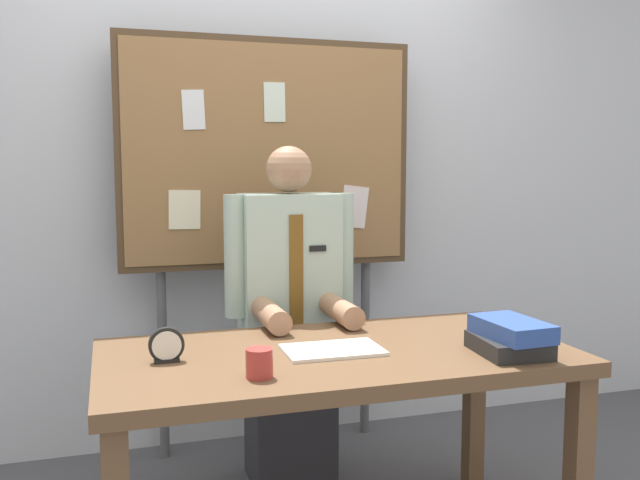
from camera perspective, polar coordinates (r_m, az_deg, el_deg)
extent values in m
cube|color=silver|center=(3.38, -5.09, 6.22)|extent=(6.40, 0.08, 2.70)
cube|color=brown|center=(2.32, 1.38, -9.72)|extent=(1.56, 0.78, 0.05)
cube|color=brown|center=(2.50, 20.69, -17.92)|extent=(0.07, 0.07, 0.69)
cube|color=brown|center=(2.65, -16.71, -16.38)|extent=(0.07, 0.07, 0.69)
cube|color=brown|center=(3.01, 12.69, -13.45)|extent=(0.07, 0.07, 0.69)
cube|color=#2D2D33|center=(3.05, -2.52, -15.54)|extent=(0.34, 0.30, 0.44)
cube|color=#B2CCBC|center=(2.87, -2.58, -4.05)|extent=(0.40, 0.22, 0.79)
sphere|color=#A87A5B|center=(2.83, -2.63, 5.91)|extent=(0.19, 0.19, 0.19)
cylinder|color=#B2CCBC|center=(2.78, -7.07, -1.34)|extent=(0.09, 0.09, 0.50)
cylinder|color=#B2CCBC|center=(2.90, 1.91, -0.99)|extent=(0.09, 0.09, 0.50)
cylinder|color=#A87A5B|center=(2.60, -4.11, -6.28)|extent=(0.09, 0.30, 0.09)
cylinder|color=#A87A5B|center=(2.68, 1.76, -5.90)|extent=(0.09, 0.30, 0.09)
cube|color=brown|center=(2.76, -1.98, -3.24)|extent=(0.06, 0.01, 0.52)
cube|color=black|center=(2.76, -0.19, -0.71)|extent=(0.07, 0.01, 0.02)
cube|color=#4C3823|center=(3.19, -4.33, 7.15)|extent=(1.37, 0.05, 1.05)
cube|color=olive|center=(3.18, -4.29, 7.16)|extent=(1.31, 0.04, 0.99)
cylinder|color=#59595E|center=(3.27, -12.95, -9.83)|extent=(0.04, 0.04, 0.91)
cylinder|color=#59595E|center=(3.48, 3.77, -8.70)|extent=(0.04, 0.04, 0.91)
cube|color=#F4EFCC|center=(3.10, -11.21, 2.49)|extent=(0.14, 0.00, 0.18)
cube|color=silver|center=(3.28, 2.88, 2.77)|extent=(0.15, 0.00, 0.21)
cube|color=white|center=(3.10, -10.49, 10.62)|extent=(0.10, 0.00, 0.18)
cube|color=silver|center=(3.17, -3.80, 11.38)|extent=(0.10, 0.00, 0.18)
cube|color=#262626|center=(2.35, 15.45, -8.44)|extent=(0.22, 0.26, 0.06)
cube|color=#2D4C99|center=(2.33, 15.68, -7.12)|extent=(0.18, 0.28, 0.06)
cube|color=white|center=(2.29, 1.05, -9.15)|extent=(0.33, 0.21, 0.01)
cylinder|color=black|center=(2.22, -12.67, -8.51)|extent=(0.11, 0.02, 0.11)
cylinder|color=white|center=(2.20, -12.65, -8.59)|extent=(0.09, 0.00, 0.09)
cube|color=black|center=(2.23, -12.64, -9.74)|extent=(0.08, 0.04, 0.01)
cylinder|color=#B23833|center=(2.02, -5.07, -10.18)|extent=(0.08, 0.08, 0.09)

